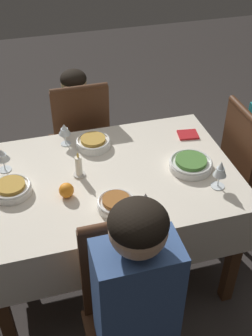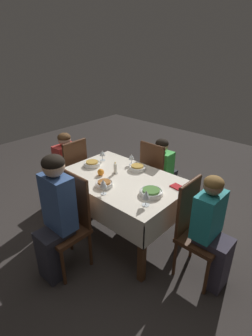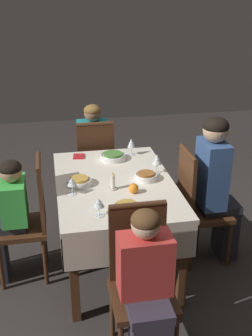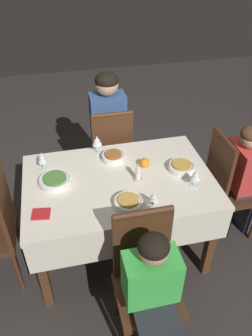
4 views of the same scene
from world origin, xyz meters
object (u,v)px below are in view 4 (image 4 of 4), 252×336
object	(u,v)px
chair_east	(227,184)
wine_glass_north	(97,141)
bowl_south	(128,202)
napkin_red_folded	(41,214)
bowl_west	(55,180)
wine_glass_east	(196,176)
chair_south	(145,276)
dining_table	(119,190)
wine_glass_west	(42,158)
chair_north	(111,152)
bowl_east	(181,167)
candle_centerpiece	(138,174)
orange_fruit	(145,163)
person_child_green	(153,300)
person_adult_denim	(108,127)
person_child_red	(247,177)
wine_glass_south	(154,198)
bowl_north	(113,156)

from	to	relation	value
chair_east	wine_glass_north	distance (m)	1.08
bowl_south	napkin_red_folded	world-z (taller)	bowl_south
bowl_west	chair_east	bearing A→B (deg)	-2.09
chair_east	wine_glass_east	size ratio (longest dim) A/B	7.61
bowl_west	chair_south	bearing A→B (deg)	-57.23
dining_table	wine_glass_west	bearing A→B (deg)	155.65
chair_north	wine_glass_west	world-z (taller)	chair_north
dining_table	bowl_east	world-z (taller)	bowl_east
candle_centerpiece	orange_fruit	distance (m)	0.16
orange_fruit	person_child_green	bearing A→B (deg)	-101.89
person_adult_denim	orange_fruit	distance (m)	0.72
dining_table	orange_fruit	distance (m)	0.27
chair_north	person_child_red	distance (m)	1.16
chair_east	napkin_red_folded	world-z (taller)	chair_east
bowl_east	wine_glass_west	xyz separation A→B (m)	(-0.97, 0.22, 0.08)
wine_glass_east	wine_glass_west	world-z (taller)	wine_glass_west
person_adult_denim	bowl_west	xyz separation A→B (m)	(-0.50, -0.74, 0.08)
wine_glass_east	orange_fruit	size ratio (longest dim) A/B	1.77
bowl_south	wine_glass_south	distance (m)	0.17
chair_north	bowl_east	world-z (taller)	chair_north
person_child_red	person_child_green	bearing A→B (deg)	129.15
person_child_red	napkin_red_folded	bearing A→B (deg)	98.56
dining_table	chair_north	xyz separation A→B (m)	(0.06, 0.65, -0.12)
chair_north	wine_glass_east	bearing A→B (deg)	117.04
person_child_green	wine_glass_north	bearing A→B (deg)	95.62
wine_glass_south	bowl_west	size ratio (longest dim) A/B	0.59
person_child_red	wine_glass_north	bearing A→B (deg)	73.19
chair_north	person_child_red	bearing A→B (deg)	146.68
chair_east	person_child_red	bearing A→B (deg)	-90.00
wine_glass_south	wine_glass_west	size ratio (longest dim) A/B	0.87
person_child_green	wine_glass_south	world-z (taller)	person_child_green
bowl_north	bowl_east	distance (m)	0.51
person_child_red	bowl_east	world-z (taller)	person_child_red
dining_table	bowl_east	bearing A→B (deg)	1.19
chair_north	wine_glass_south	world-z (taller)	chair_north
person_adult_denim	wine_glass_west	xyz separation A→B (m)	(-0.57, -0.57, 0.15)
bowl_west	wine_glass_south	bearing A→B (deg)	-33.49
bowl_north	wine_glass_west	distance (m)	0.52
bowl_north	wine_glass_south	distance (m)	0.59
chair_south	bowl_west	bearing A→B (deg)	122.77
candle_centerpiece	wine_glass_west	bearing A→B (deg)	157.43
person_child_green	orange_fruit	bearing A→B (deg)	78.11
orange_fruit	bowl_east	bearing A→B (deg)	-20.35
bowl_west	candle_centerpiece	size ratio (longest dim) A/B	1.60
dining_table	chair_east	size ratio (longest dim) A/B	1.37
chair_east	wine_glass_south	world-z (taller)	chair_east
bowl_east	chair_north	bearing A→B (deg)	122.09
person_adult_denim	wine_glass_south	xyz separation A→B (m)	(0.09, -1.13, 0.14)
wine_glass_east	bowl_south	xyz separation A→B (m)	(-0.48, -0.08, -0.06)
person_child_green	bowl_north	xyz separation A→B (m)	(-0.01, 1.06, 0.23)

